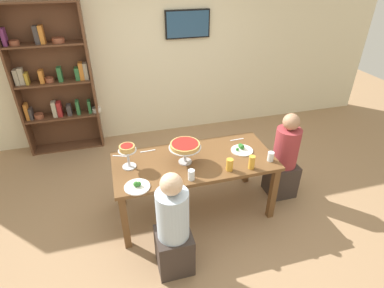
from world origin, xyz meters
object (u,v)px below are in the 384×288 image
at_px(television, 188,24).
at_px(cutlery_fork_far, 237,140).
at_px(beer_glass_amber_tall, 230,165).
at_px(cutlery_knife_near, 120,156).
at_px(bookshelf, 54,82).
at_px(salad_plate_far_diner, 242,149).
at_px(water_glass_clear_near, 271,157).
at_px(water_glass_clear_far, 191,175).
at_px(dining_table, 194,166).
at_px(beer_glass_amber_short, 252,162).
at_px(deep_dish_pizza_stand, 185,146).
at_px(salad_plate_near_diner, 137,186).
at_px(diner_near_left, 173,231).
at_px(personal_pizza_stand, 127,151).
at_px(cutlery_fork_near, 148,151).
at_px(diner_head_east, 284,161).

xyz_separation_m(television, cutlery_fork_far, (0.15, -1.82, -1.06)).
height_order(beer_glass_amber_tall, cutlery_knife_near, beer_glass_amber_tall).
height_order(bookshelf, salad_plate_far_diner, bookshelf).
distance_m(beer_glass_amber_tall, water_glass_clear_near, 0.51).
bearing_deg(water_glass_clear_far, dining_table, 69.02).
height_order(television, beer_glass_amber_short, television).
height_order(deep_dish_pizza_stand, salad_plate_near_diner, deep_dish_pizza_stand).
xyz_separation_m(deep_dish_pizza_stand, cutlery_fork_far, (0.75, 0.30, -0.20)).
xyz_separation_m(diner_near_left, beer_glass_amber_short, (0.96, 0.42, 0.32)).
bearing_deg(bookshelf, beer_glass_amber_short, -47.54).
bearing_deg(dining_table, diner_near_left, -119.42).
xyz_separation_m(bookshelf, personal_pizza_stand, (0.87, -1.96, -0.17)).
relative_size(diner_near_left, beer_glass_amber_tall, 8.49).
relative_size(personal_pizza_stand, water_glass_clear_far, 2.42).
height_order(salad_plate_far_diner, water_glass_clear_near, water_glass_clear_near).
distance_m(beer_glass_amber_tall, water_glass_clear_far, 0.44).
bearing_deg(deep_dish_pizza_stand, salad_plate_near_diner, -152.20).
height_order(personal_pizza_stand, cutlery_knife_near, personal_pizza_stand).
distance_m(diner_near_left, cutlery_knife_near, 1.13).
bearing_deg(cutlery_fork_near, bookshelf, -58.51).
relative_size(bookshelf, cutlery_fork_far, 12.29).
xyz_separation_m(diner_near_left, salad_plate_far_diner, (1.00, 0.77, 0.27)).
distance_m(dining_table, personal_pizza_stand, 0.77).
relative_size(deep_dish_pizza_stand, cutlery_fork_far, 1.95).
xyz_separation_m(dining_table, bookshelf, (-1.59, 2.02, 0.46)).
xyz_separation_m(diner_near_left, beer_glass_amber_tall, (0.72, 0.45, 0.32)).
xyz_separation_m(diner_head_east, beer_glass_amber_tall, (-0.87, -0.30, 0.32)).
bearing_deg(beer_glass_amber_short, dining_table, 149.89).
distance_m(salad_plate_far_diner, cutlery_fork_far, 0.25).
xyz_separation_m(personal_pizza_stand, water_glass_clear_far, (0.59, -0.39, -0.14)).
relative_size(bookshelf, cutlery_fork_near, 12.29).
xyz_separation_m(personal_pizza_stand, cutlery_knife_near, (-0.08, 0.24, -0.20)).
distance_m(dining_table, deep_dish_pizza_stand, 0.31).
distance_m(diner_head_east, cutlery_fork_far, 0.65).
relative_size(personal_pizza_stand, beer_glass_amber_short, 1.78).
bearing_deg(salad_plate_far_diner, cutlery_fork_near, 165.29).
xyz_separation_m(beer_glass_amber_tall, water_glass_clear_near, (0.51, 0.04, -0.01)).
bearing_deg(cutlery_fork_far, diner_head_east, 150.56).
distance_m(diner_near_left, cutlery_fork_far, 1.48).
bearing_deg(salad_plate_near_diner, diner_near_left, -58.15).
bearing_deg(cutlery_fork_near, water_glass_clear_near, 154.77).
distance_m(beer_glass_amber_short, water_glass_clear_near, 0.28).
bearing_deg(deep_dish_pizza_stand, bookshelf, 126.11).
xyz_separation_m(deep_dish_pizza_stand, cutlery_fork_near, (-0.37, 0.33, -0.20)).
distance_m(diner_head_east, personal_pizza_stand, 1.94).
relative_size(television, diner_head_east, 0.61).
bearing_deg(personal_pizza_stand, television, 59.50).
distance_m(personal_pizza_stand, cutlery_fork_far, 1.38).
bearing_deg(salad_plate_near_diner, cutlery_knife_near, 101.29).
distance_m(personal_pizza_stand, cutlery_fork_near, 0.40).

